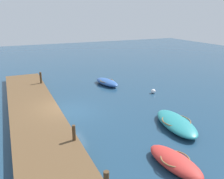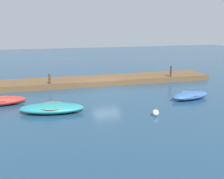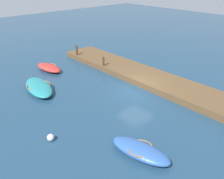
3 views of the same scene
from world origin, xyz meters
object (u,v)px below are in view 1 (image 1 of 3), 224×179
Objects in this scene: mooring_post_mid_west at (74,133)px; rowboat_blue at (107,82)px; motorboat_teal at (176,123)px; dinghy_red at (175,161)px; marker_buoy at (153,91)px; mooring_post_west at (41,78)px.

rowboat_blue is at bearing 148.46° from mooring_post_mid_west.
dinghy_red is (3.29, -2.73, -0.00)m from motorboat_teal.
mooring_post_mid_west is at bearing -56.59° from marker_buoy.
motorboat_teal is 4.27m from dinghy_red.
motorboat_teal is at bearing -21.56° from marker_buoy.
motorboat_teal is at bearing 133.97° from dinghy_red.
marker_buoy is (5.85, 9.10, -0.85)m from mooring_post_west.
motorboat_teal is 13.82m from mooring_post_west.
mooring_post_west is (-12.11, -6.62, 0.75)m from motorboat_teal.
mooring_post_west is at bearing -122.73° from marker_buoy.
rowboat_blue is 12.00m from mooring_post_mid_west.
motorboat_teal is at bearing -9.05° from rowboat_blue.
mooring_post_west is at bearing -140.67° from motorboat_teal.
dinghy_red is 5.30m from mooring_post_mid_west.
marker_buoy is at bearing 57.27° from mooring_post_west.
mooring_post_mid_west is (-0.26, -6.62, 0.64)m from motorboat_teal.
marker_buoy is at bearing 123.41° from mooring_post_mid_west.
marker_buoy is (4.21, 2.83, -0.10)m from rowboat_blue.
dinghy_red is at bearing -29.07° from motorboat_teal.
dinghy_red is at bearing 14.19° from mooring_post_west.
marker_buoy is (-6.00, 9.10, -0.74)m from mooring_post_mid_west.
dinghy_red is at bearing -28.59° from marker_buoy.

